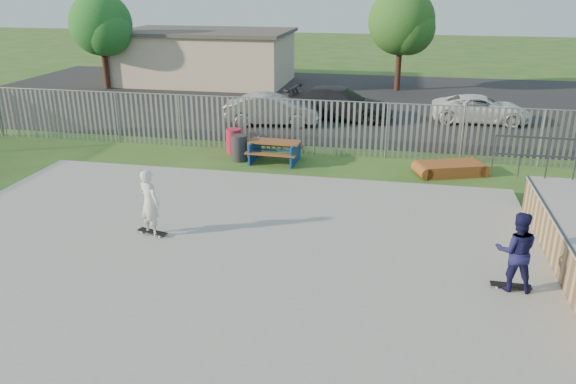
% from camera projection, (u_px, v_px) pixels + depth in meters
% --- Properties ---
extents(ground, '(120.00, 120.00, 0.00)m').
position_uv_depth(ground, '(209.00, 263.00, 12.75)').
color(ground, '#2E5C1F').
rests_on(ground, ground).
extents(concrete_slab, '(15.00, 12.00, 0.15)m').
position_uv_depth(concrete_slab, '(209.00, 260.00, 12.72)').
color(concrete_slab, gray).
rests_on(concrete_slab, ground).
extents(fence, '(26.04, 16.02, 2.00)m').
position_uv_depth(fence, '(291.00, 164.00, 16.41)').
color(fence, gray).
rests_on(fence, ground).
extents(picnic_table, '(1.86, 1.56, 0.75)m').
position_uv_depth(picnic_table, '(275.00, 151.00, 19.78)').
color(picnic_table, brown).
rests_on(picnic_table, ground).
extents(funbox, '(2.20, 1.61, 0.40)m').
position_uv_depth(funbox, '(450.00, 169.00, 18.52)').
color(funbox, brown).
rests_on(funbox, ground).
extents(trash_bin_red, '(0.55, 0.55, 0.92)m').
position_uv_depth(trash_bin_red, '(234.00, 141.00, 20.72)').
color(trash_bin_red, '#AD1A34').
rests_on(trash_bin_red, ground).
extents(trash_bin_grey, '(0.55, 0.55, 0.92)m').
position_uv_depth(trash_bin_grey, '(239.00, 148.00, 19.87)').
color(trash_bin_grey, '#29292B').
rests_on(trash_bin_grey, ground).
extents(parking_lot, '(40.00, 18.00, 0.02)m').
position_uv_depth(parking_lot, '(324.00, 100.00, 30.17)').
color(parking_lot, black).
rests_on(parking_lot, ground).
extents(car_silver, '(4.27, 2.05, 1.35)m').
position_uv_depth(car_silver, '(272.00, 110.00, 24.71)').
color(car_silver, '#B1B2B7').
rests_on(car_silver, parking_lot).
extents(car_dark, '(5.15, 2.67, 1.43)m').
position_uv_depth(car_dark, '(340.00, 103.00, 25.80)').
color(car_dark, black).
rests_on(car_dark, parking_lot).
extents(car_white, '(4.31, 2.00, 1.20)m').
position_uv_depth(car_white, '(481.00, 109.00, 25.17)').
color(car_white, white).
rests_on(car_white, parking_lot).
extents(building, '(10.40, 6.40, 3.20)m').
position_uv_depth(building, '(206.00, 57.00, 34.75)').
color(building, beige).
rests_on(building, ground).
extents(tree_left, '(3.54, 3.54, 5.47)m').
position_uv_depth(tree_left, '(101.00, 24.00, 32.03)').
color(tree_left, '#402319').
rests_on(tree_left, ground).
extents(tree_mid, '(3.72, 3.72, 5.75)m').
position_uv_depth(tree_mid, '(401.00, 22.00, 31.46)').
color(tree_mid, '#402219').
rests_on(tree_mid, ground).
extents(skateboard_a, '(0.80, 0.21, 0.08)m').
position_uv_depth(skateboard_a, '(511.00, 286.00, 11.42)').
color(skateboard_a, black).
rests_on(skateboard_a, concrete_slab).
extents(skateboard_b, '(0.82, 0.40, 0.08)m').
position_uv_depth(skateboard_b, '(152.00, 233.00, 13.85)').
color(skateboard_b, black).
rests_on(skateboard_b, concrete_slab).
extents(skater_navy, '(0.82, 0.65, 1.67)m').
position_uv_depth(skater_navy, '(516.00, 251.00, 11.13)').
color(skater_navy, '#151644').
rests_on(skater_navy, concrete_slab).
extents(skater_white, '(0.72, 0.62, 1.67)m').
position_uv_depth(skater_white, '(150.00, 203.00, 13.57)').
color(skater_white, silver).
rests_on(skater_white, concrete_slab).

